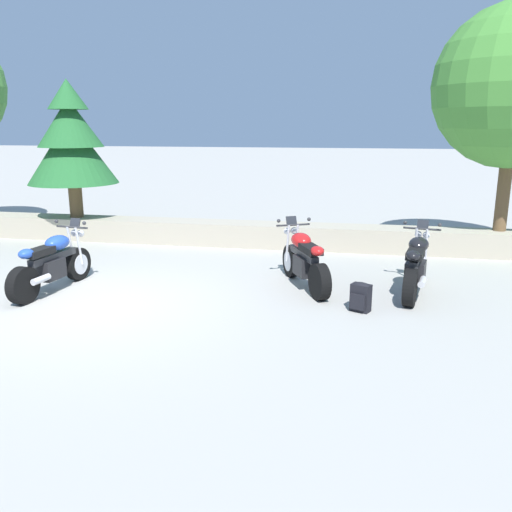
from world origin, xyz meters
The scene contains 7 objects.
ground_plane centered at (0.00, 0.00, 0.00)m, with size 120.00×120.00×0.00m, color #A3A099.
stone_wall centered at (0.00, 4.80, 0.28)m, with size 36.00×0.80×0.55m, color #A89E89.
motorcycle_blue_near_left centered at (-1.09, 0.62, 0.49)m, with size 0.67×2.06×1.18m.
motorcycle_red_centre centered at (3.24, 1.65, 0.49)m, with size 1.13×1.92×1.18m.
motorcycle_black_far_right centered at (5.18, 1.66, 0.49)m, with size 0.76×2.05×1.18m.
rider_backpack centered at (4.24, 0.53, 0.24)m, with size 0.35×0.33×0.47m.
pine_tree_mid_left centered at (-2.93, 4.80, 2.47)m, with size 2.22×2.22×3.39m.
Camera 1 is at (4.09, -7.51, 2.87)m, focal length 37.07 mm.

